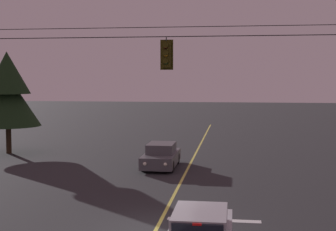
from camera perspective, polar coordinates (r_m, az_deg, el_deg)
name	(u,v)px	position (r m, az deg, el deg)	size (l,w,h in m)	color
ground_plane	(156,230)	(16.91, -1.44, -13.31)	(180.00, 180.00, 0.00)	#28282B
lane_centre_stripe	(181,181)	(24.63, 1.59, -7.66)	(0.14, 60.00, 0.01)	#D1C64C
stop_bar_paint	(214,220)	(18.10, 5.40, -12.12)	(3.40, 0.36, 0.01)	silver
signal_span_assembly	(164,103)	(18.16, -0.43, 1.42)	(21.27, 0.32, 8.08)	#2D2116
traffic_light_left_inner	(166,54)	(18.13, -0.22, 7.18)	(0.48, 0.41, 1.22)	black
car_oncoming_lead	(161,156)	(28.19, -0.81, -4.79)	(1.80, 4.42, 1.39)	#4C4C51
tree_verge_near	(8,93)	(34.87, -18.32, 2.58)	(4.42, 4.42, 6.97)	#332316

